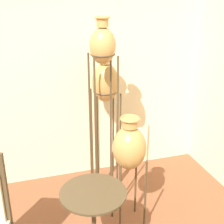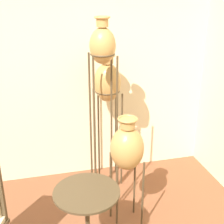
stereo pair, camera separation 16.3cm
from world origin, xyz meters
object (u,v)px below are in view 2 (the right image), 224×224
vase_stand_tall (103,55)px  side_table (87,213)px  vase_stand_short (127,149)px  vase_stand_medium (107,84)px

vase_stand_tall → side_table: bearing=-111.0°
side_table → vase_stand_short: bearing=43.4°
vase_stand_tall → side_table: 1.39m
vase_stand_tall → side_table: size_ratio=2.62×
vase_stand_tall → vase_stand_medium: 0.57m
vase_stand_tall → vase_stand_medium: (0.13, 0.39, -0.40)m
vase_stand_short → side_table: vase_stand_short is taller
vase_stand_tall → side_table: (-0.32, -0.82, -1.07)m
vase_stand_short → side_table: 0.68m
vase_stand_tall → vase_stand_medium: size_ratio=1.28×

